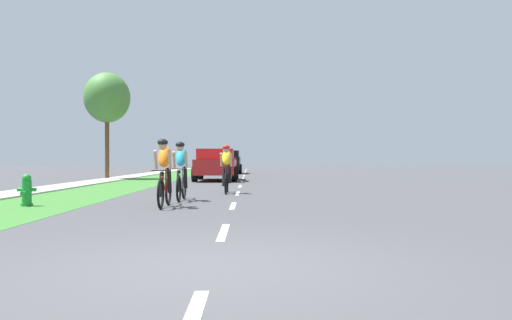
{
  "coord_description": "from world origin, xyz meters",
  "views": [
    {
      "loc": [
        0.4,
        -5.13,
        1.11
      ],
      "look_at": [
        0.73,
        21.34,
        1.08
      ],
      "focal_mm": 35.01,
      "sensor_mm": 36.0,
      "label": 1
    }
  ],
  "objects_px": {
    "street_tree_near": "(107,98)",
    "cyclist_trailing": "(181,170)",
    "fire_hydrant_green": "(27,190)",
    "cyclist_distant": "(226,168)",
    "cyclist_lead": "(164,172)",
    "pickup_red": "(216,165)",
    "suv_black": "(228,161)"
  },
  "relations": [
    {
      "from": "street_tree_near",
      "to": "cyclist_trailing",
      "type": "bearing_deg",
      "value": -67.24
    },
    {
      "from": "fire_hydrant_green",
      "to": "cyclist_distant",
      "type": "height_order",
      "value": "cyclist_distant"
    },
    {
      "from": "cyclist_distant",
      "to": "fire_hydrant_green",
      "type": "bearing_deg",
      "value": -135.65
    },
    {
      "from": "cyclist_distant",
      "to": "street_tree_near",
      "type": "height_order",
      "value": "street_tree_near"
    },
    {
      "from": "fire_hydrant_green",
      "to": "cyclist_lead",
      "type": "relative_size",
      "value": 0.44
    },
    {
      "from": "cyclist_trailing",
      "to": "pickup_red",
      "type": "bearing_deg",
      "value": 89.53
    },
    {
      "from": "fire_hydrant_green",
      "to": "cyclist_trailing",
      "type": "height_order",
      "value": "cyclist_trailing"
    },
    {
      "from": "cyclist_distant",
      "to": "pickup_red",
      "type": "height_order",
      "value": "pickup_red"
    },
    {
      "from": "cyclist_lead",
      "to": "suv_black",
      "type": "height_order",
      "value": "suv_black"
    },
    {
      "from": "pickup_red",
      "to": "street_tree_near",
      "type": "xyz_separation_m",
      "value": [
        -6.35,
        2.31,
        3.75
      ]
    },
    {
      "from": "cyclist_lead",
      "to": "cyclist_distant",
      "type": "bearing_deg",
      "value": 75.38
    },
    {
      "from": "cyclist_trailing",
      "to": "cyclist_distant",
      "type": "distance_m",
      "value": 3.05
    },
    {
      "from": "cyclist_distant",
      "to": "pickup_red",
      "type": "distance_m",
      "value": 9.78
    },
    {
      "from": "cyclist_lead",
      "to": "cyclist_distant",
      "type": "relative_size",
      "value": 1.0
    },
    {
      "from": "pickup_red",
      "to": "suv_black",
      "type": "xyz_separation_m",
      "value": [
        0.02,
        13.19,
        0.12
      ]
    },
    {
      "from": "fire_hydrant_green",
      "to": "cyclist_distant",
      "type": "relative_size",
      "value": 0.44
    },
    {
      "from": "fire_hydrant_green",
      "to": "cyclist_distant",
      "type": "distance_m",
      "value": 6.36
    },
    {
      "from": "cyclist_trailing",
      "to": "suv_black",
      "type": "distance_m",
      "value": 25.78
    },
    {
      "from": "cyclist_lead",
      "to": "pickup_red",
      "type": "distance_m",
      "value": 14.43
    },
    {
      "from": "cyclist_trailing",
      "to": "street_tree_near",
      "type": "bearing_deg",
      "value": 112.76
    },
    {
      "from": "fire_hydrant_green",
      "to": "street_tree_near",
      "type": "distance_m",
      "value": 17.23
    },
    {
      "from": "suv_black",
      "to": "cyclist_trailing",
      "type": "bearing_deg",
      "value": -90.28
    },
    {
      "from": "fire_hydrant_green",
      "to": "cyclist_distant",
      "type": "xyz_separation_m",
      "value": [
        4.53,
        4.43,
        0.44
      ]
    },
    {
      "from": "suv_black",
      "to": "pickup_red",
      "type": "bearing_deg",
      "value": -90.09
    },
    {
      "from": "cyclist_trailing",
      "to": "suv_black",
      "type": "bearing_deg",
      "value": 89.72
    },
    {
      "from": "street_tree_near",
      "to": "pickup_red",
      "type": "bearing_deg",
      "value": -19.96
    },
    {
      "from": "fire_hydrant_green",
      "to": "pickup_red",
      "type": "xyz_separation_m",
      "value": [
        3.55,
        14.17,
        0.46
      ]
    },
    {
      "from": "street_tree_near",
      "to": "suv_black",
      "type": "bearing_deg",
      "value": 59.66
    },
    {
      "from": "suv_black",
      "to": "street_tree_near",
      "type": "height_order",
      "value": "street_tree_near"
    },
    {
      "from": "cyclist_lead",
      "to": "cyclist_distant",
      "type": "height_order",
      "value": "same"
    },
    {
      "from": "cyclist_trailing",
      "to": "suv_black",
      "type": "xyz_separation_m",
      "value": [
        0.12,
        25.78,
        0.14
      ]
    },
    {
      "from": "pickup_red",
      "to": "street_tree_near",
      "type": "bearing_deg",
      "value": 160.04
    }
  ]
}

